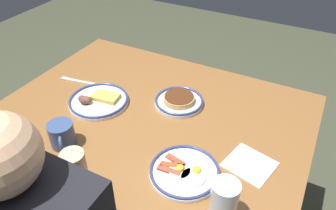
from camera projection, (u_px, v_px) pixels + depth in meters
The scene contains 8 objects.
dining_table at pixel (153, 133), 1.38m from camera, with size 1.23×0.90×0.74m.
plate_near_main at pixel (179, 101), 1.35m from camera, with size 0.21×0.21×0.04m.
plate_center_pancakes at pixel (98, 100), 1.35m from camera, with size 0.25×0.25×0.05m.
plate_far_companion at pixel (184, 172), 1.05m from camera, with size 0.23×0.23×0.04m.
coffee_mug at pixel (62, 135), 1.14m from camera, with size 0.10×0.11×0.09m.
drinking_glass at pixel (224, 203), 0.89m from camera, with size 0.08×0.08×0.14m.
paper_napkin at pixel (250, 164), 1.08m from camera, with size 0.15×0.14×0.00m, color white.
fork_near at pixel (78, 81), 1.49m from camera, with size 0.18×0.05×0.01m.
Camera 1 is at (-0.53, 0.88, 1.56)m, focal length 34.46 mm.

